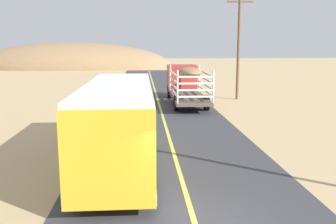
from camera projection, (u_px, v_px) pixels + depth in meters
livestock_truck at (184, 80)px, 31.11m from camera, size 2.53×9.70×3.02m
bus at (119, 121)px, 14.61m from camera, size 2.54×10.00×3.21m
power_pole_mid at (239, 44)px, 31.85m from camera, size 2.20×0.24×8.79m
distant_hill at (72, 68)px, 75.22m from camera, size 40.49×16.47×10.24m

